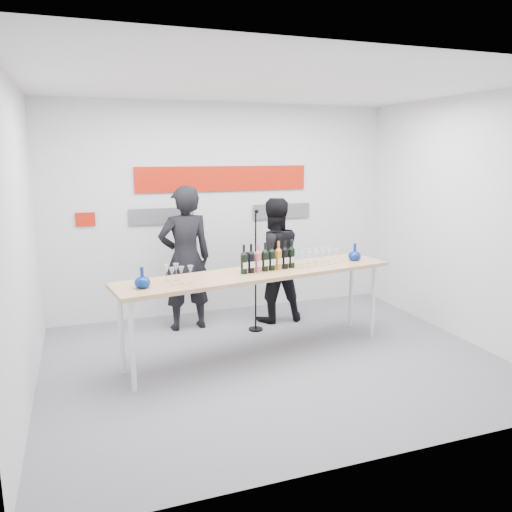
# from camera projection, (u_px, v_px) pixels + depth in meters

# --- Properties ---
(ground) EXTENTS (5.00, 5.00, 0.00)m
(ground) POSITION_uv_depth(u_px,v_px,m) (273.00, 360.00, 5.66)
(ground) COLOR slate
(ground) RESTS_ON ground
(back_wall) EXTENTS (5.00, 0.04, 3.00)m
(back_wall) POSITION_uv_depth(u_px,v_px,m) (224.00, 210.00, 7.20)
(back_wall) COLOR silver
(back_wall) RESTS_ON ground
(signage) EXTENTS (3.38, 0.02, 0.79)m
(signage) POSITION_uv_depth(u_px,v_px,m) (220.00, 189.00, 7.09)
(signage) COLOR red
(signage) RESTS_ON back_wall
(tasting_table) EXTENTS (3.35, 1.18, 0.99)m
(tasting_table) POSITION_uv_depth(u_px,v_px,m) (259.00, 278.00, 5.68)
(tasting_table) COLOR tan
(tasting_table) RESTS_ON ground
(wine_bottles) EXTENTS (0.71, 0.19, 0.33)m
(wine_bottles) POSITION_uv_depth(u_px,v_px,m) (268.00, 256.00, 5.69)
(wine_bottles) COLOR black
(wine_bottles) RESTS_ON tasting_table
(decanter_left) EXTENTS (0.16, 0.16, 0.21)m
(decanter_left) POSITION_uv_depth(u_px,v_px,m) (142.00, 277.00, 4.97)
(decanter_left) COLOR navy
(decanter_left) RESTS_ON tasting_table
(decanter_right) EXTENTS (0.16, 0.16, 0.21)m
(decanter_right) POSITION_uv_depth(u_px,v_px,m) (355.00, 252.00, 6.25)
(decanter_right) COLOR navy
(decanter_right) RESTS_ON tasting_table
(glasses_left) EXTENTS (0.29, 0.24, 0.18)m
(glasses_left) POSITION_uv_depth(u_px,v_px,m) (177.00, 274.00, 5.17)
(glasses_left) COLOR silver
(glasses_left) RESTS_ON tasting_table
(glasses_right) EXTENTS (0.58, 0.30, 0.18)m
(glasses_right) POSITION_uv_depth(u_px,v_px,m) (316.00, 257.00, 6.01)
(glasses_right) COLOR silver
(glasses_right) RESTS_ON tasting_table
(presenter_left) EXTENTS (0.72, 0.49, 1.91)m
(presenter_left) POSITION_uv_depth(u_px,v_px,m) (185.00, 259.00, 6.52)
(presenter_left) COLOR black
(presenter_left) RESTS_ON ground
(presenter_right) EXTENTS (0.86, 0.68, 1.72)m
(presenter_right) POSITION_uv_depth(u_px,v_px,m) (273.00, 260.00, 6.86)
(presenter_right) COLOR black
(presenter_right) RESTS_ON ground
(mic_stand) EXTENTS (0.19, 0.19, 1.61)m
(mic_stand) POSITION_uv_depth(u_px,v_px,m) (256.00, 294.00, 6.53)
(mic_stand) COLOR black
(mic_stand) RESTS_ON ground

